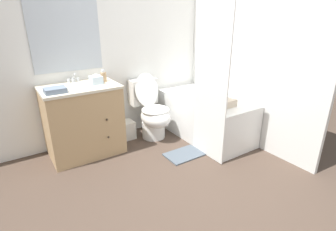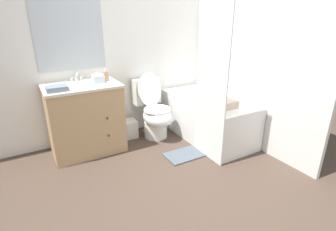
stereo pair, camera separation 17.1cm
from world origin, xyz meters
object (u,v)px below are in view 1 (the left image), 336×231
(toilet, at_px, (152,112))
(hand_towel_folded, at_px, (55,90))
(vanity_cabinet, at_px, (83,119))
(sink_faucet, at_px, (73,79))
(bath_mat, at_px, (184,154))
(bath_towel_folded, at_px, (221,103))
(wastebasket, at_px, (126,130))
(soap_dispenser, at_px, (104,76))
(bathtub, at_px, (204,116))
(tissue_box, at_px, (96,80))

(toilet, distance_m, hand_towel_folded, 1.30)
(vanity_cabinet, height_order, sink_faucet, sink_faucet)
(bath_mat, bearing_deg, bath_towel_folded, -9.71)
(bath_mat, bearing_deg, wastebasket, 115.56)
(hand_towel_folded, xyz_separation_m, bath_mat, (1.24, -0.59, -0.87))
(vanity_cabinet, relative_size, soap_dispenser, 6.00)
(wastebasket, bearing_deg, soap_dispenser, -170.68)
(vanity_cabinet, height_order, hand_towel_folded, hand_towel_folded)
(vanity_cabinet, distance_m, wastebasket, 0.65)
(sink_faucet, bearing_deg, bathtub, -22.05)
(wastebasket, height_order, hand_towel_folded, hand_towel_folded)
(tissue_box, bearing_deg, vanity_cabinet, 176.29)
(toilet, bearing_deg, bathtub, -30.16)
(sink_faucet, relative_size, tissue_box, 1.01)
(sink_faucet, xyz_separation_m, toilet, (0.91, -0.26, -0.53))
(vanity_cabinet, distance_m, bath_towel_folded, 1.67)
(sink_faucet, distance_m, bathtub, 1.76)
(wastebasket, xyz_separation_m, tissue_box, (-0.37, -0.09, 0.77))
(bath_towel_folded, bearing_deg, toilet, 124.83)
(bath_mat, bearing_deg, soap_dispenser, 129.81)
(bathtub, relative_size, soap_dispenser, 9.96)
(bathtub, bearing_deg, tissue_box, 163.04)
(vanity_cabinet, bearing_deg, soap_dispenser, 6.67)
(bathtub, bearing_deg, toilet, 149.84)
(vanity_cabinet, bearing_deg, tissue_box, -3.71)
(sink_faucet, bearing_deg, tissue_box, -46.83)
(wastebasket, distance_m, bath_towel_folded, 1.34)
(tissue_box, xyz_separation_m, hand_towel_folded, (-0.48, -0.14, -0.02))
(soap_dispenser, relative_size, hand_towel_folded, 0.67)
(vanity_cabinet, relative_size, toilet, 0.98)
(soap_dispenser, bearing_deg, bath_towel_folded, -37.20)
(bathtub, distance_m, bath_towel_folded, 0.52)
(toilet, height_order, bathtub, toilet)
(toilet, height_order, bath_towel_folded, toilet)
(bath_towel_folded, bearing_deg, vanity_cabinet, 150.34)
(soap_dispenser, relative_size, bath_mat, 0.32)
(sink_faucet, relative_size, toilet, 0.16)
(tissue_box, distance_m, bath_mat, 1.37)
(toilet, xyz_separation_m, hand_towel_folded, (-1.19, -0.09, 0.52))
(vanity_cabinet, xyz_separation_m, wastebasket, (0.57, 0.08, -0.31))
(vanity_cabinet, relative_size, hand_towel_folded, 4.03)
(toilet, distance_m, tissue_box, 0.89)
(wastebasket, height_order, bath_towel_folded, bath_towel_folded)
(tissue_box, distance_m, bath_towel_folded, 1.51)
(toilet, relative_size, bathtub, 0.61)
(bath_mat, bearing_deg, sink_faucet, 135.54)
(hand_towel_folded, height_order, bath_towel_folded, hand_towel_folded)
(bathtub, bearing_deg, soap_dispenser, 159.53)
(bathtub, xyz_separation_m, bath_mat, (-0.57, -0.32, -0.27))
(tissue_box, relative_size, soap_dispenser, 0.99)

